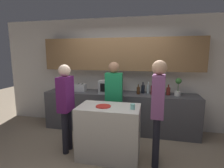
{
  "coord_description": "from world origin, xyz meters",
  "views": [
    {
      "loc": [
        0.71,
        -2.6,
        1.82
      ],
      "look_at": [
        0.03,
        0.47,
        1.29
      ],
      "focal_mm": 28.0,
      "sensor_mm": 36.0,
      "label": 1
    }
  ],
  "objects_px": {
    "bottle_0": "(138,90)",
    "bottle_5": "(163,89)",
    "potted_plant": "(178,87)",
    "bottle_6": "(168,91)",
    "plate_on_island": "(103,106)",
    "person_center": "(66,101)",
    "microwave": "(111,86)",
    "cup_0": "(133,106)",
    "bottle_4": "(159,90)",
    "person_right": "(158,104)",
    "person_left": "(114,95)",
    "bottle_1": "(143,89)",
    "bottle_3": "(152,90)",
    "bottle_2": "(148,89)",
    "toaster": "(80,88)"
  },
  "relations": [
    {
      "from": "bottle_5",
      "to": "microwave",
      "type": "bearing_deg",
      "value": -178.23
    },
    {
      "from": "person_center",
      "to": "cup_0",
      "type": "bearing_deg",
      "value": 87.24
    },
    {
      "from": "plate_on_island",
      "to": "person_center",
      "type": "xyz_separation_m",
      "value": [
        -0.72,
        0.05,
        0.03
      ]
    },
    {
      "from": "bottle_4",
      "to": "microwave",
      "type": "bearing_deg",
      "value": 177.34
    },
    {
      "from": "toaster",
      "to": "bottle_6",
      "type": "distance_m",
      "value": 2.09
    },
    {
      "from": "bottle_3",
      "to": "plate_on_island",
      "type": "bearing_deg",
      "value": -124.21
    },
    {
      "from": "bottle_5",
      "to": "plate_on_island",
      "type": "bearing_deg",
      "value": -130.81
    },
    {
      "from": "person_center",
      "to": "bottle_6",
      "type": "bearing_deg",
      "value": 122.46
    },
    {
      "from": "cup_0",
      "to": "toaster",
      "type": "bearing_deg",
      "value": 139.25
    },
    {
      "from": "bottle_6",
      "to": "cup_0",
      "type": "relative_size",
      "value": 2.72
    },
    {
      "from": "bottle_2",
      "to": "cup_0",
      "type": "xyz_separation_m",
      "value": [
        -0.23,
        -1.33,
        -0.04
      ]
    },
    {
      "from": "bottle_5",
      "to": "bottle_1",
      "type": "bearing_deg",
      "value": 170.26
    },
    {
      "from": "bottle_1",
      "to": "plate_on_island",
      "type": "height_order",
      "value": "bottle_1"
    },
    {
      "from": "bottle_2",
      "to": "bottle_3",
      "type": "relative_size",
      "value": 0.97
    },
    {
      "from": "person_right",
      "to": "bottle_2",
      "type": "bearing_deg",
      "value": 11.13
    },
    {
      "from": "potted_plant",
      "to": "person_left",
      "type": "bearing_deg",
      "value": -156.1
    },
    {
      "from": "bottle_5",
      "to": "person_left",
      "type": "relative_size",
      "value": 0.19
    },
    {
      "from": "bottle_5",
      "to": "person_center",
      "type": "xyz_separation_m",
      "value": [
        -1.79,
        -1.19,
        -0.06
      ]
    },
    {
      "from": "toaster",
      "to": "cup_0",
      "type": "height_order",
      "value": "toaster"
    },
    {
      "from": "bottle_4",
      "to": "bottle_5",
      "type": "xyz_separation_m",
      "value": [
        0.11,
        0.09,
        -0.0
      ]
    },
    {
      "from": "person_left",
      "to": "person_right",
      "type": "relative_size",
      "value": 0.97
    },
    {
      "from": "bottle_6",
      "to": "person_center",
      "type": "xyz_separation_m",
      "value": [
        -1.9,
        -1.18,
        -0.03
      ]
    },
    {
      "from": "person_right",
      "to": "person_center",
      "type": "bearing_deg",
      "value": 91.59
    },
    {
      "from": "bottle_2",
      "to": "bottle_6",
      "type": "height_order",
      "value": "bottle_2"
    },
    {
      "from": "bottle_5",
      "to": "bottle_3",
      "type": "bearing_deg",
      "value": -174.83
    },
    {
      "from": "person_center",
      "to": "bottle_5",
      "type": "bearing_deg",
      "value": 124.21
    },
    {
      "from": "bottle_1",
      "to": "bottle_0",
      "type": "bearing_deg",
      "value": -125.3
    },
    {
      "from": "bottle_4",
      "to": "bottle_6",
      "type": "relative_size",
      "value": 1.34
    },
    {
      "from": "bottle_4",
      "to": "person_right",
      "type": "bearing_deg",
      "value": -92.78
    },
    {
      "from": "bottle_2",
      "to": "person_right",
      "type": "relative_size",
      "value": 0.16
    },
    {
      "from": "person_left",
      "to": "person_right",
      "type": "distance_m",
      "value": 1.06
    },
    {
      "from": "bottle_4",
      "to": "bottle_6",
      "type": "distance_m",
      "value": 0.23
    },
    {
      "from": "plate_on_island",
      "to": "person_center",
      "type": "bearing_deg",
      "value": 176.23
    },
    {
      "from": "bottle_1",
      "to": "bottle_3",
      "type": "bearing_deg",
      "value": -25.06
    },
    {
      "from": "person_left",
      "to": "toaster",
      "type": "bearing_deg",
      "value": -34.37
    },
    {
      "from": "bottle_0",
      "to": "person_right",
      "type": "relative_size",
      "value": 0.13
    },
    {
      "from": "toaster",
      "to": "bottle_2",
      "type": "bearing_deg",
      "value": 3.69
    },
    {
      "from": "bottle_1",
      "to": "microwave",
      "type": "bearing_deg",
      "value": -171.25
    },
    {
      "from": "plate_on_island",
      "to": "cup_0",
      "type": "height_order",
      "value": "cup_0"
    },
    {
      "from": "potted_plant",
      "to": "bottle_0",
      "type": "distance_m",
      "value": 0.87
    },
    {
      "from": "toaster",
      "to": "potted_plant",
      "type": "xyz_separation_m",
      "value": [
        2.29,
        -0.0,
        0.11
      ]
    },
    {
      "from": "cup_0",
      "to": "person_center",
      "type": "xyz_separation_m",
      "value": [
        -1.23,
        0.07,
        -0.0
      ]
    },
    {
      "from": "microwave",
      "to": "bottle_0",
      "type": "xyz_separation_m",
      "value": [
        0.65,
        -0.02,
        -0.06
      ]
    },
    {
      "from": "bottle_0",
      "to": "bottle_5",
      "type": "bearing_deg",
      "value": 6.08
    },
    {
      "from": "bottle_4",
      "to": "person_center",
      "type": "distance_m",
      "value": 2.01
    },
    {
      "from": "bottle_5",
      "to": "person_left",
      "type": "xyz_separation_m",
      "value": [
        -1.01,
        -0.62,
        -0.04
      ]
    },
    {
      "from": "bottle_6",
      "to": "toaster",
      "type": "bearing_deg",
      "value": -179.28
    },
    {
      "from": "bottle_4",
      "to": "bottle_0",
      "type": "bearing_deg",
      "value": 176.22
    },
    {
      "from": "potted_plant",
      "to": "bottle_6",
      "type": "bearing_deg",
      "value": 172.48
    },
    {
      "from": "bottle_2",
      "to": "plate_on_island",
      "type": "height_order",
      "value": "bottle_2"
    }
  ]
}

